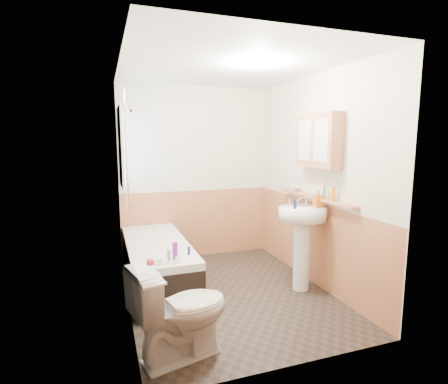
{
  "coord_description": "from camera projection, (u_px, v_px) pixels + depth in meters",
  "views": [
    {
      "loc": [
        -1.29,
        -3.57,
        1.73
      ],
      "look_at": [
        0.0,
        0.15,
        1.15
      ],
      "focal_mm": 28.0,
      "sensor_mm": 36.0,
      "label": 1
    }
  ],
  "objects": [
    {
      "name": "wall_right",
      "position": [
        315.0,
        181.0,
        4.19
      ],
      "size": [
        0.02,
        2.8,
        2.5
      ],
      "primitive_type": "cube",
      "color": "beige",
      "rests_on": "ground"
    },
    {
      "name": "black_jar",
      "position": [
        297.0,
        190.0,
        4.46
      ],
      "size": [
        0.08,
        0.08,
        0.04
      ],
      "primitive_type": "cylinder",
      "rotation": [
        0.0,
        0.0,
        0.35
      ],
      "color": "purple",
      "rests_on": "pine_shelf"
    },
    {
      "name": "wall_left",
      "position": [
        124.0,
        190.0,
        3.47
      ],
      "size": [
        0.02,
        2.8,
        2.5
      ],
      "primitive_type": "cube",
      "color": "beige",
      "rests_on": "ground"
    },
    {
      "name": "orange_bottle",
      "position": [
        189.0,
        251.0,
        3.68
      ],
      "size": [
        0.03,
        0.03,
        0.09
      ],
      "primitive_type": "cylinder",
      "rotation": [
        0.0,
        0.0,
        -0.06
      ],
      "color": "navy",
      "rests_on": "bathtub"
    },
    {
      "name": "wainscot_back",
      "position": [
        197.0,
        223.0,
        5.24
      ],
      "size": [
        2.2,
        0.01,
        1.0
      ],
      "primitive_type": "cube",
      "color": "#C17A4F",
      "rests_on": "wall_back"
    },
    {
      "name": "wainscot_front",
      "position": [
        290.0,
        305.0,
        2.64
      ],
      "size": [
        2.2,
        0.01,
        1.0
      ],
      "primitive_type": "cube",
      "color": "#C17A4F",
      "rests_on": "wall_front"
    },
    {
      "name": "floor",
      "position": [
        228.0,
        293.0,
        4.01
      ],
      "size": [
        2.8,
        2.8,
        0.0
      ],
      "primitive_type": "plane",
      "color": "black",
      "rests_on": "ground"
    },
    {
      "name": "medicine_cabinet",
      "position": [
        319.0,
        141.0,
        3.92
      ],
      "size": [
        0.17,
        0.67,
        0.61
      ],
      "color": "#C17A4F",
      "rests_on": "wall_right"
    },
    {
      "name": "bathtub",
      "position": [
        157.0,
        262.0,
        4.19
      ],
      "size": [
        0.7,
        1.78,
        0.68
      ],
      "color": "black",
      "rests_on": "floor"
    },
    {
      "name": "green_bottle",
      "position": [
        324.0,
        188.0,
        3.91
      ],
      "size": [
        0.05,
        0.05,
        0.23
      ],
      "primitive_type": "cone",
      "rotation": [
        0.0,
        0.0,
        -0.07
      ],
      "color": "#388447",
      "rests_on": "pine_shelf"
    },
    {
      "name": "tile_cladding_left",
      "position": [
        126.0,
        189.0,
        3.48
      ],
      "size": [
        0.01,
        2.8,
        2.5
      ],
      "primitive_type": "cube",
      "color": "white",
      "rests_on": "wall_left"
    },
    {
      "name": "wall_back",
      "position": [
        196.0,
        173.0,
        5.15
      ],
      "size": [
        2.2,
        0.02,
        2.5
      ],
      "primitive_type": "cube",
      "color": "beige",
      "rests_on": "ground"
    },
    {
      "name": "shower_riser",
      "position": [
        127.0,
        140.0,
        3.74
      ],
      "size": [
        0.11,
        0.09,
        1.32
      ],
      "color": "silver",
      "rests_on": "wall_left"
    },
    {
      "name": "toilet",
      "position": [
        181.0,
        311.0,
        2.77
      ],
      "size": [
        0.88,
        0.62,
        0.78
      ],
      "primitive_type": "imported",
      "rotation": [
        0.0,
        0.0,
        1.82
      ],
      "color": "white",
      "rests_on": "floor"
    },
    {
      "name": "window",
      "position": [
        122.0,
        147.0,
        4.31
      ],
      "size": [
        0.03,
        0.79,
        0.99
      ],
      "color": "white",
      "rests_on": "wall_left"
    },
    {
      "name": "pine_shelf",
      "position": [
        314.0,
        197.0,
        4.1
      ],
      "size": [
        0.1,
        1.42,
        0.03
      ],
      "primitive_type": "cube",
      "color": "#C17A4F",
      "rests_on": "wall_right"
    },
    {
      "name": "soap_bottle",
      "position": [
        318.0,
        203.0,
        3.95
      ],
      "size": [
        0.11,
        0.21,
        0.09
      ],
      "primitive_type": "imported",
      "rotation": [
        0.0,
        0.0,
        -0.14
      ],
      "color": "orange",
      "rests_on": "sink"
    },
    {
      "name": "ceiling",
      "position": [
        229.0,
        66.0,
        3.65
      ],
      "size": [
        2.8,
        2.8,
        0.0
      ],
      "primitive_type": "plane",
      "rotation": [
        3.14,
        0.0,
        0.0
      ],
      "color": "white",
      "rests_on": "ground"
    },
    {
      "name": "clear_bottle",
      "position": [
        295.0,
        204.0,
        3.86
      ],
      "size": [
        0.04,
        0.04,
        0.1
      ],
      "primitive_type": "cylinder",
      "rotation": [
        0.0,
        0.0,
        0.23
      ],
      "color": "navy",
      "rests_on": "sink"
    },
    {
      "name": "foam_can",
      "position": [
        333.0,
        194.0,
        3.76
      ],
      "size": [
        0.06,
        0.06,
        0.15
      ],
      "primitive_type": "cylinder",
      "rotation": [
        0.0,
        0.0,
        -0.27
      ],
      "color": "orange",
      "rests_on": "pine_shelf"
    },
    {
      "name": "sink",
      "position": [
        302.0,
        231.0,
        4.01
      ],
      "size": [
        0.58,
        0.46,
        1.11
      ],
      "rotation": [
        0.0,
        0.0,
        0.01
      ],
      "color": "white",
      "rests_on": "floor"
    },
    {
      "name": "tile_return_back",
      "position": [
        145.0,
        139.0,
        4.82
      ],
      "size": [
        0.75,
        0.01,
        1.5
      ],
      "primitive_type": "cube",
      "color": "white",
      "rests_on": "wall_back"
    },
    {
      "name": "cream_jar",
      "position": [
        150.0,
        262.0,
        3.4
      ],
      "size": [
        0.1,
        0.1,
        0.05
      ],
      "primitive_type": "cylinder",
      "rotation": [
        0.0,
        0.0,
        -0.35
      ],
      "color": "maroon",
      "rests_on": "bathtub"
    },
    {
      "name": "wall_front",
      "position": [
        295.0,
        208.0,
        2.51
      ],
      "size": [
        2.2,
        0.02,
        2.5
      ],
      "primitive_type": "cube",
      "color": "beige",
      "rests_on": "ground"
    },
    {
      "name": "blue_gel",
      "position": [
        175.0,
        251.0,
        3.52
      ],
      "size": [
        0.05,
        0.03,
        0.18
      ],
      "primitive_type": "cube",
      "rotation": [
        0.0,
        0.0,
        0.04
      ],
      "color": "purple",
      "rests_on": "bathtub"
    },
    {
      "name": "wainscot_right",
      "position": [
        311.0,
        242.0,
        4.29
      ],
      "size": [
        0.01,
        2.8,
        1.0
      ],
      "primitive_type": "cube",
      "color": "#C17A4F",
      "rests_on": "wall_right"
    }
  ]
}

